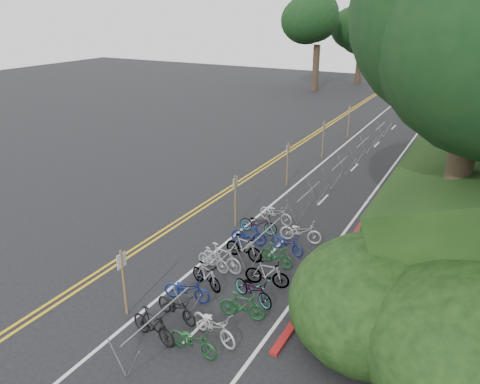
{
  "coord_description": "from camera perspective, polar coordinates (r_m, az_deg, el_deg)",
  "views": [
    {
      "loc": [
        10.03,
        -12.01,
        9.46
      ],
      "look_at": [
        0.28,
        6.02,
        1.3
      ],
      "focal_mm": 35.0,
      "sensor_mm": 36.0,
      "label": 1
    }
  ],
  "objects": [
    {
      "name": "signposts_rest",
      "position": [
        28.81,
        8.16,
        5.3
      ],
      "size": [
        0.08,
        18.4,
        2.5
      ],
      "color": "brown",
      "rests_on": "ground"
    },
    {
      "name": "bike_rack_front",
      "position": [
        14.47,
        -9.96,
        -15.36
      ],
      "size": [
        1.11,
        3.16,
        1.1
      ],
      "color": "gray",
      "rests_on": "ground"
    },
    {
      "name": "bike_racks_rest",
      "position": [
        27.37,
        12.05,
        2.89
      ],
      "size": [
        1.14,
        23.0,
        1.17
      ],
      "color": "gray",
      "rests_on": "ground"
    },
    {
      "name": "red_curb",
      "position": [
        26.15,
        16.91,
        -0.37
      ],
      "size": [
        0.25,
        28.0,
        0.1
      ],
      "primitive_type": "cube",
      "color": "maroon",
      "rests_on": "ground"
    },
    {
      "name": "signpost_near",
      "position": [
        15.66,
        -14.03,
        -10.2
      ],
      "size": [
        0.08,
        0.4,
        2.37
      ],
      "color": "brown",
      "rests_on": "ground"
    },
    {
      "name": "ground",
      "position": [
        18.29,
        -9.95,
        -9.82
      ],
      "size": [
        120.0,
        120.0,
        0.0
      ],
      "primitive_type": "plane",
      "color": "black",
      "rests_on": "ground"
    },
    {
      "name": "bike_front",
      "position": [
        18.09,
        -3.31,
        -8.21
      ],
      "size": [
        0.66,
        1.55,
        0.9
      ],
      "primitive_type": "imported",
      "rotation": [
        0.0,
        0.0,
        1.41
      ],
      "color": "#9E9EA3",
      "rests_on": "ground"
    },
    {
      "name": "road_markings",
      "position": [
        25.82,
        4.98,
        0.13
      ],
      "size": [
        7.47,
        80.0,
        0.01
      ],
      "color": "gold",
      "rests_on": "ground"
    },
    {
      "name": "bike_valet",
      "position": [
        17.54,
        -0.01,
        -9.09
      ],
      "size": [
        3.15,
        11.25,
        1.09
      ],
      "color": "black",
      "rests_on": "ground"
    }
  ]
}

